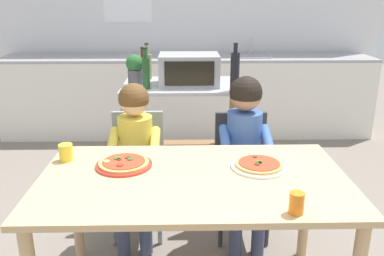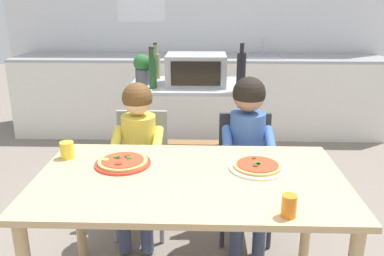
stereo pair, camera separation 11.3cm
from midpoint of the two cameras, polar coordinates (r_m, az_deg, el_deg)
name	(u,v)px [view 1 (the left image)]	position (r m, az deg, el deg)	size (l,w,h in m)	color
ground_plane	(189,192)	(3.44, -1.31, -8.89)	(12.56, 12.56, 0.00)	slate
back_wall_tiled	(186,13)	(5.00, -1.47, 15.80)	(4.62, 0.13, 2.70)	silver
kitchen_counter	(187,95)	(4.73, -1.35, 4.57)	(4.16, 0.60, 1.10)	silver
kitchen_island_cart	(183,120)	(3.30, -2.20, 1.09)	(0.94, 0.62, 0.89)	#B7BABF
toaster_oven	(190,70)	(3.17, -1.38, 8.16)	(0.46, 0.34, 0.24)	#999BA0
bottle_dark_olive_oil	(147,65)	(3.43, -7.23, 8.69)	(0.07, 0.07, 0.29)	olive
bottle_slim_sauce	(143,68)	(3.34, -7.89, 8.27)	(0.06, 0.06, 0.27)	#4C2D14
bottle_squat_spirits	(235,71)	(2.97, 4.92, 7.98)	(0.07, 0.07, 0.35)	black
bottle_tall_green_wine	(146,72)	(3.06, -7.51, 7.74)	(0.05, 0.05, 0.31)	#1E4723
potted_herb_plant	(135,69)	(3.20, -9.01, 8.19)	(0.13, 0.13, 0.24)	#4C4C51
dining_table	(193,193)	(2.03, -1.42, -9.14)	(1.50, 0.86, 0.73)	tan
dining_chair_left	(138,164)	(2.78, -8.74, -5.03)	(0.36, 0.36, 0.81)	gray
dining_chair_right	(241,165)	(2.74, 5.74, -5.25)	(0.36, 0.36, 0.81)	#333338
child_in_yellow_shirt	(135,144)	(2.60, -9.26, -2.30)	(0.32, 0.42, 1.03)	#424C6B
child_in_blue_striped_shirt	(245,140)	(2.55, 6.19, -1.72)	(0.32, 0.42, 1.07)	#424C6B
pizza_plate_red_rimmed	(124,164)	(2.14, -11.02, -4.93)	(0.29, 0.29, 0.03)	red
pizza_plate_white	(259,165)	(2.10, 7.83, -5.19)	(0.29, 0.29, 0.03)	white
drinking_cup_yellow	(66,152)	(2.28, -18.58, -3.28)	(0.07, 0.07, 0.09)	yellow
drinking_cup_orange	(297,203)	(1.70, 12.55, -10.24)	(0.06, 0.06, 0.09)	orange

